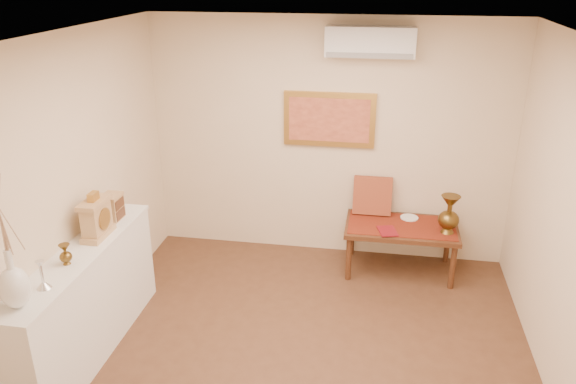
% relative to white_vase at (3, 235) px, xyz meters
% --- Properties ---
extents(floor, '(4.50, 4.50, 0.00)m').
position_rel_white_vase_xyz_m(floor, '(1.83, 0.80, -1.53)').
color(floor, brown).
rests_on(floor, ground).
extents(ceiling, '(4.50, 4.50, 0.00)m').
position_rel_white_vase_xyz_m(ceiling, '(1.83, 0.80, 1.17)').
color(ceiling, silver).
rests_on(ceiling, ground).
extents(wall_back, '(4.00, 0.02, 2.70)m').
position_rel_white_vase_xyz_m(wall_back, '(1.83, 3.05, -0.18)').
color(wall_back, beige).
rests_on(wall_back, ground).
extents(wall_left, '(0.02, 4.50, 2.70)m').
position_rel_white_vase_xyz_m(wall_left, '(-0.17, 0.80, -0.18)').
color(wall_left, beige).
rests_on(wall_left, ground).
extents(white_vase, '(0.21, 0.21, 1.11)m').
position_rel_white_vase_xyz_m(white_vase, '(0.00, 0.00, 0.00)').
color(white_vase, white).
rests_on(white_vase, display_ledge).
extents(candlestick, '(0.11, 0.11, 0.22)m').
position_rel_white_vase_xyz_m(candlestick, '(0.04, 0.25, -0.44)').
color(candlestick, silver).
rests_on(candlestick, display_ledge).
extents(brass_urn_small, '(0.10, 0.10, 0.22)m').
position_rel_white_vase_xyz_m(brass_urn_small, '(0.02, 0.60, -0.44)').
color(brass_urn_small, brown).
rests_on(brass_urn_small, display_ledge).
extents(table_cloth, '(1.14, 0.59, 0.01)m').
position_rel_white_vase_xyz_m(table_cloth, '(2.68, 2.68, -0.98)').
color(table_cloth, maroon).
rests_on(table_cloth, low_table).
extents(brass_urn_tall, '(0.22, 0.22, 0.50)m').
position_rel_white_vase_xyz_m(brass_urn_tall, '(3.15, 2.58, -0.72)').
color(brass_urn_tall, brown).
rests_on(brass_urn_tall, table_cloth).
extents(plate, '(0.20, 0.20, 0.01)m').
position_rel_white_vase_xyz_m(plate, '(2.77, 2.86, -0.97)').
color(plate, white).
rests_on(plate, table_cloth).
extents(menu, '(0.24, 0.29, 0.01)m').
position_rel_white_vase_xyz_m(menu, '(2.53, 2.48, -0.97)').
color(menu, maroon).
rests_on(menu, table_cloth).
extents(cushion, '(0.43, 0.19, 0.44)m').
position_rel_white_vase_xyz_m(cushion, '(2.35, 2.93, -0.76)').
color(cushion, maroon).
rests_on(cushion, table_cloth).
extents(display_ledge, '(0.37, 2.02, 0.98)m').
position_rel_white_vase_xyz_m(display_ledge, '(0.01, 0.80, -1.04)').
color(display_ledge, white).
rests_on(display_ledge, floor).
extents(mantel_clock, '(0.17, 0.36, 0.41)m').
position_rel_white_vase_xyz_m(mantel_clock, '(0.04, 1.10, -0.38)').
color(mantel_clock, tan).
rests_on(mantel_clock, display_ledge).
extents(wooden_chest, '(0.16, 0.21, 0.24)m').
position_rel_white_vase_xyz_m(wooden_chest, '(0.00, 1.45, -0.43)').
color(wooden_chest, tan).
rests_on(wooden_chest, display_ledge).
extents(low_table, '(1.20, 0.70, 0.55)m').
position_rel_white_vase_xyz_m(low_table, '(2.68, 2.68, -1.05)').
color(low_table, '#502B18').
rests_on(low_table, floor).
extents(painting, '(1.00, 0.06, 0.60)m').
position_rel_white_vase_xyz_m(painting, '(1.83, 3.02, 0.07)').
color(painting, '#B9893B').
rests_on(painting, wall_back).
extents(ac_unit, '(0.90, 0.25, 0.30)m').
position_rel_white_vase_xyz_m(ac_unit, '(2.23, 2.91, 0.92)').
color(ac_unit, silver).
rests_on(ac_unit, wall_back).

